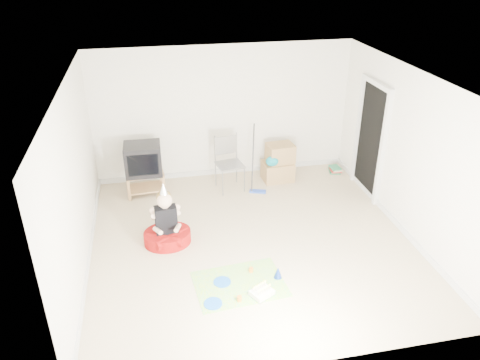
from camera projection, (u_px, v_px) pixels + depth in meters
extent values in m
plane|color=beige|center=(251.00, 241.00, 7.45)|extent=(5.00, 5.00, 0.00)
cube|color=black|center=(371.00, 141.00, 8.47)|extent=(0.02, 0.90, 2.05)
cube|color=#AD7F4E|center=(145.00, 174.00, 8.65)|extent=(0.72, 0.48, 0.03)
cube|color=#AD7F4E|center=(146.00, 188.00, 8.79)|extent=(0.72, 0.48, 0.03)
cube|color=#AD7F4E|center=(129.00, 190.00, 8.51)|extent=(0.05, 0.05, 0.43)
cube|color=#AD7F4E|center=(164.00, 186.00, 8.66)|extent=(0.05, 0.05, 0.43)
cube|color=#AD7F4E|center=(128.00, 181.00, 8.83)|extent=(0.05, 0.05, 0.43)
cube|color=#AD7F4E|center=(161.00, 177.00, 8.98)|extent=(0.05, 0.05, 0.43)
cube|color=black|center=(143.00, 159.00, 8.52)|extent=(0.67, 0.55, 0.57)
cube|color=gray|center=(230.00, 165.00, 8.78)|extent=(0.54, 0.53, 0.03)
cylinder|color=gray|center=(219.00, 166.00, 8.70)|extent=(0.02, 0.02, 1.05)
cylinder|color=gray|center=(241.00, 162.00, 8.84)|extent=(0.02, 0.02, 1.05)
cube|color=#A37E4E|center=(278.00, 171.00, 9.27)|extent=(0.60, 0.47, 0.38)
cube|color=#A37E4E|center=(280.00, 153.00, 9.14)|extent=(0.55, 0.45, 0.36)
ellipsoid|color=#0C7A8B|center=(272.00, 161.00, 8.99)|extent=(0.25, 0.18, 0.20)
cube|color=blue|center=(258.00, 191.00, 8.88)|extent=(0.33, 0.20, 0.03)
cylinder|color=black|center=(258.00, 162.00, 8.59)|extent=(0.15, 0.41, 1.22)
cube|color=#27764E|center=(335.00, 171.00, 9.67)|extent=(0.28, 0.33, 0.03)
cube|color=red|center=(335.00, 170.00, 9.65)|extent=(0.24, 0.30, 0.03)
cube|color=#C5B38B|center=(335.00, 168.00, 9.64)|extent=(0.20, 0.27, 0.03)
cube|color=#27764E|center=(336.00, 167.00, 9.62)|extent=(0.20, 0.26, 0.03)
cylinder|color=#9B100E|center=(168.00, 237.00, 7.37)|extent=(0.78, 0.78, 0.20)
cube|color=black|center=(166.00, 220.00, 7.22)|extent=(0.35, 0.21, 0.45)
sphere|color=beige|center=(164.00, 200.00, 7.06)|extent=(0.25, 0.25, 0.23)
cone|color=white|center=(163.00, 188.00, 6.97)|extent=(0.12, 0.12, 0.18)
cube|color=#E12F96|center=(240.00, 284.00, 6.51)|extent=(1.31, 1.00, 0.01)
cube|color=white|center=(262.00, 293.00, 6.29)|extent=(0.36, 0.34, 0.08)
cube|color=green|center=(262.00, 295.00, 6.30)|extent=(0.36, 0.34, 0.01)
cylinder|color=beige|center=(259.00, 294.00, 6.17)|extent=(0.01, 0.01, 0.07)
cylinder|color=beige|center=(261.00, 293.00, 6.19)|extent=(0.01, 0.01, 0.07)
cylinder|color=beige|center=(263.00, 291.00, 6.21)|extent=(0.01, 0.01, 0.07)
cylinder|color=beige|center=(265.00, 290.00, 6.23)|extent=(0.01, 0.01, 0.07)
cylinder|color=beige|center=(268.00, 289.00, 6.26)|extent=(0.01, 0.01, 0.07)
cylinder|color=beige|center=(270.00, 287.00, 6.28)|extent=(0.01, 0.01, 0.07)
cylinder|color=beige|center=(254.00, 290.00, 6.23)|extent=(0.01, 0.01, 0.07)
cylinder|color=beige|center=(256.00, 289.00, 6.25)|extent=(0.01, 0.01, 0.07)
cylinder|color=beige|center=(259.00, 288.00, 6.27)|extent=(0.01, 0.01, 0.07)
cylinder|color=beige|center=(261.00, 286.00, 6.30)|extent=(0.01, 0.01, 0.07)
cylinder|color=beige|center=(263.00, 285.00, 6.32)|extent=(0.01, 0.01, 0.07)
cylinder|color=beige|center=(265.00, 284.00, 6.34)|extent=(0.01, 0.01, 0.07)
cylinder|color=blue|center=(222.00, 282.00, 6.54)|extent=(0.25, 0.25, 0.01)
cylinder|color=blue|center=(213.00, 304.00, 6.15)|extent=(0.31, 0.31, 0.01)
cylinder|color=orange|center=(251.00, 270.00, 6.73)|extent=(0.07, 0.07, 0.07)
cylinder|color=orange|center=(239.00, 299.00, 6.19)|extent=(0.08, 0.08, 0.07)
cone|color=#1735A1|center=(278.00, 272.00, 6.60)|extent=(0.14, 0.14, 0.17)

